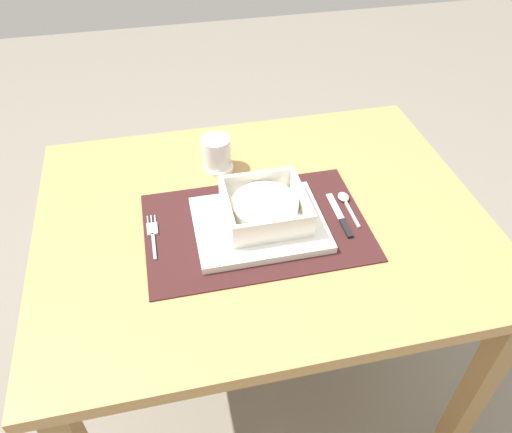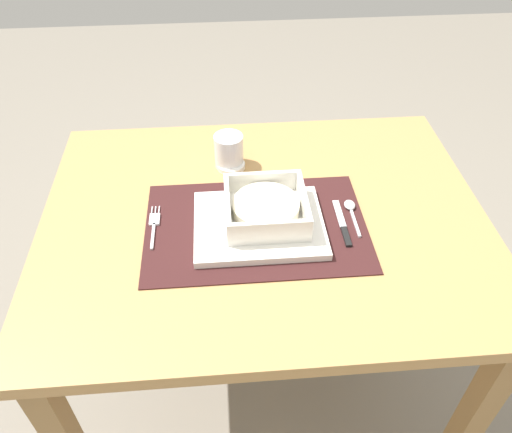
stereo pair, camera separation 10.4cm
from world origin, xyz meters
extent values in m
plane|color=gray|center=(0.00, 0.00, 0.00)|extent=(6.00, 6.00, 0.00)
cube|color=#B2844C|center=(0.00, 0.00, 0.71)|extent=(0.96, 0.75, 0.03)
cube|color=olive|center=(0.43, -0.32, 0.35)|extent=(0.05, 0.05, 0.70)
cube|color=olive|center=(-0.43, 0.32, 0.35)|extent=(0.05, 0.05, 0.70)
cube|color=olive|center=(0.43, 0.32, 0.35)|extent=(0.05, 0.05, 0.70)
cube|color=#381919|center=(-0.02, -0.04, 0.73)|extent=(0.46, 0.31, 0.00)
cube|color=white|center=(-0.02, -0.04, 0.74)|extent=(0.27, 0.21, 0.02)
cube|color=white|center=(0.00, -0.02, 0.75)|extent=(0.17, 0.17, 0.01)
cube|color=white|center=(-0.08, -0.02, 0.78)|extent=(0.01, 0.17, 0.05)
cube|color=white|center=(0.08, -0.02, 0.78)|extent=(0.01, 0.17, 0.05)
cube|color=white|center=(0.00, -0.10, 0.78)|extent=(0.15, 0.01, 0.05)
cube|color=white|center=(0.00, 0.05, 0.78)|extent=(0.15, 0.01, 0.05)
cylinder|color=beige|center=(0.00, -0.02, 0.77)|extent=(0.14, 0.14, 0.03)
cube|color=silver|center=(-0.23, -0.05, 0.73)|extent=(0.01, 0.07, 0.00)
cube|color=silver|center=(-0.23, 0.00, 0.73)|extent=(0.02, 0.04, 0.00)
cylinder|color=silver|center=(-0.24, 0.03, 0.73)|extent=(0.00, 0.02, 0.00)
cylinder|color=silver|center=(-0.23, 0.03, 0.73)|extent=(0.00, 0.02, 0.00)
cylinder|color=silver|center=(-0.23, 0.03, 0.73)|extent=(0.00, 0.02, 0.00)
cube|color=silver|center=(0.19, -0.05, 0.73)|extent=(0.01, 0.08, 0.00)
ellipsoid|color=silver|center=(0.19, 0.01, 0.74)|extent=(0.02, 0.03, 0.01)
cube|color=black|center=(0.16, -0.08, 0.73)|extent=(0.01, 0.06, 0.01)
cube|color=silver|center=(0.16, -0.01, 0.73)|extent=(0.01, 0.09, 0.00)
cylinder|color=white|center=(-0.07, 0.19, 0.77)|extent=(0.07, 0.07, 0.08)
cylinder|color=#C64C1E|center=(-0.07, 0.19, 0.75)|extent=(0.06, 0.06, 0.05)
cylinder|color=white|center=(-0.06, 0.18, 0.73)|extent=(0.07, 0.07, 0.01)
sphere|color=olive|center=(-0.06, 0.18, 0.74)|extent=(0.04, 0.04, 0.04)
camera|label=1|loc=(-0.19, -0.78, 1.46)|focal=35.22mm
camera|label=2|loc=(-0.08, -0.80, 1.46)|focal=35.22mm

